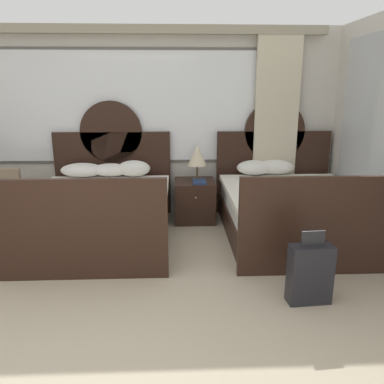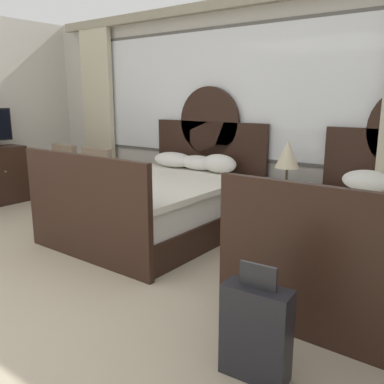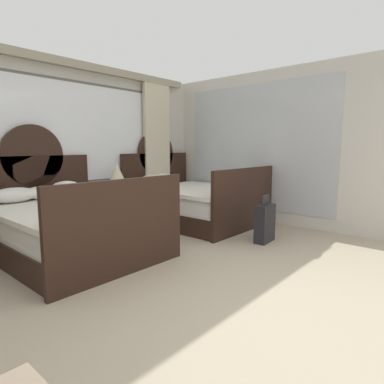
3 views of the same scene
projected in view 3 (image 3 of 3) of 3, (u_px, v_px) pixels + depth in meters
The scene contains 9 objects.
ground_plane at pixel (250, 317), 2.63m from camera, with size 24.00×24.00×0.00m, color tan.
wall_back_window at pixel (39, 143), 4.79m from camera, with size 6.31×0.22×2.70m.
wall_right_mirror at pixel (271, 148), 5.82m from camera, with size 0.08×4.21×2.70m.
bed_near_window at pixel (70, 225), 4.14m from camera, with size 1.69×2.12×1.68m.
bed_near_mirror at pixel (193, 202), 5.92m from camera, with size 1.69×2.12×1.68m.
nightstand_between_beds at pixel (118, 211), 5.46m from camera, with size 0.57×0.59×0.58m.
table_lamp_on_nightstand at pixel (117, 173), 5.43m from camera, with size 0.27×0.27×0.51m.
book_on_nightstand at pixel (125, 194), 5.39m from camera, with size 0.18×0.26×0.03m.
suitcase_on_floor at pixel (265, 223), 4.68m from camera, with size 0.39×0.19×0.68m.
Camera 3 is at (-2.17, -1.26, 1.37)m, focal length 30.47 mm.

